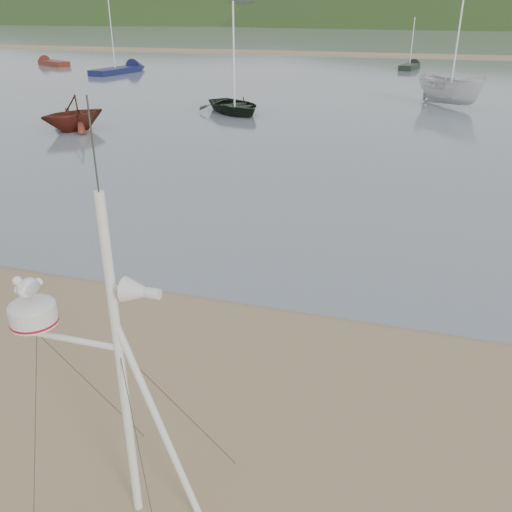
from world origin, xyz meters
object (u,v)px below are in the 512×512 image
(boat_dark, at_px, (234,73))
(boat_white, at_px, (454,64))
(mast_rig, at_px, (122,434))
(sailboat_blue_near, at_px, (129,69))
(boat_red, at_px, (70,97))
(dinghy_red_far, at_px, (48,62))
(sailboat_dark_mid, at_px, (412,66))

(boat_dark, height_order, boat_white, boat_white)
(mast_rig, distance_m, sailboat_blue_near, 50.24)
(boat_white, bearing_deg, mast_rig, -143.47)
(sailboat_blue_near, bearing_deg, boat_red, -66.43)
(boat_red, xyz_separation_m, dinghy_red_far, (-22.62, 28.79, -1.35))
(mast_rig, relative_size, boat_dark, 1.11)
(sailboat_dark_mid, bearing_deg, boat_dark, -106.38)
(sailboat_dark_mid, bearing_deg, dinghy_red_far, -168.94)
(dinghy_red_far, bearing_deg, sailboat_dark_mid, 11.06)
(boat_white, xyz_separation_m, dinghy_red_far, (-40.22, 15.81, -2.21))
(mast_rig, xyz_separation_m, sailboat_dark_mid, (1.12, 54.92, -0.86))
(mast_rig, relative_size, sailboat_blue_near, 0.65)
(boat_dark, xyz_separation_m, boat_red, (-5.94, -6.74, -0.58))
(sailboat_blue_near, height_order, sailboat_dark_mid, sailboat_blue_near)
(boat_white, bearing_deg, sailboat_dark_mid, 51.45)
(boat_red, bearing_deg, boat_dark, 76.01)
(boat_dark, bearing_deg, mast_rig, -121.41)
(boat_dark, height_order, boat_red, boat_dark)
(mast_rig, bearing_deg, dinghy_red_far, 127.12)
(boat_white, xyz_separation_m, sailboat_blue_near, (-28.53, 12.08, -2.19))
(boat_dark, height_order, dinghy_red_far, boat_dark)
(boat_dark, bearing_deg, dinghy_red_far, 94.60)
(mast_rig, distance_m, sailboat_dark_mid, 54.94)
(boat_dark, xyz_separation_m, boat_white, (11.65, 6.24, 0.28))
(mast_rig, height_order, sailboat_blue_near, sailboat_blue_near)
(boat_dark, height_order, sailboat_blue_near, sailboat_blue_near)
(boat_dark, distance_m, boat_red, 9.00)
(boat_red, height_order, sailboat_blue_near, sailboat_blue_near)
(dinghy_red_far, bearing_deg, sailboat_blue_near, -17.68)
(boat_red, relative_size, boat_white, 0.65)
(boat_red, bearing_deg, mast_rig, -27.09)
(boat_white, relative_size, sailboat_blue_near, 0.67)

